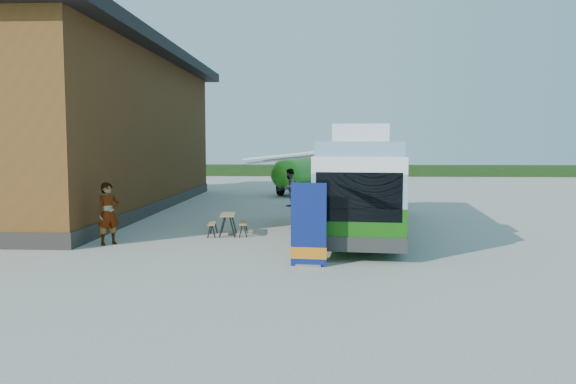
# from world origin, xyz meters

# --- Properties ---
(ground) EXTENTS (100.00, 100.00, 0.00)m
(ground) POSITION_xyz_m (0.00, 0.00, 0.00)
(ground) COLOR #BCB7AD
(ground) RESTS_ON ground
(barn) EXTENTS (9.60, 21.20, 7.50)m
(barn) POSITION_xyz_m (-10.50, 10.00, 3.59)
(barn) COLOR brown
(barn) RESTS_ON ground
(hedge) EXTENTS (40.00, 3.00, 1.00)m
(hedge) POSITION_xyz_m (8.00, 38.00, 0.50)
(hedge) COLOR #264419
(hedge) RESTS_ON ground
(bus) EXTENTS (3.65, 11.98, 3.62)m
(bus) POSITION_xyz_m (2.28, 4.36, 1.73)
(bus) COLOR #1F6811
(bus) RESTS_ON ground
(awning) EXTENTS (2.97, 4.36, 0.51)m
(awning) POSITION_xyz_m (-0.19, 4.50, 2.64)
(awning) COLOR white
(awning) RESTS_ON ground
(banner) EXTENTS (0.92, 0.24, 2.11)m
(banner) POSITION_xyz_m (0.44, -1.81, 0.86)
(banner) COLOR navy
(banner) RESTS_ON ground
(picnic_table) EXTENTS (1.37, 1.25, 0.72)m
(picnic_table) POSITION_xyz_m (-2.34, 2.81, 0.54)
(picnic_table) COLOR #A98250
(picnic_table) RESTS_ON ground
(person_a) EXTENTS (0.81, 0.81, 1.90)m
(person_a) POSITION_xyz_m (-5.70, 0.93, 0.95)
(person_a) COLOR #999999
(person_a) RESTS_ON ground
(person_b) EXTENTS (1.01, 1.10, 1.84)m
(person_b) POSITION_xyz_m (-0.71, 11.68, 0.92)
(person_b) COLOR #999999
(person_b) RESTS_ON ground
(slurry_tanker) EXTENTS (3.13, 5.63, 2.19)m
(slurry_tanker) POSITION_xyz_m (-0.48, 18.20, 1.26)
(slurry_tanker) COLOR #30941B
(slurry_tanker) RESTS_ON ground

